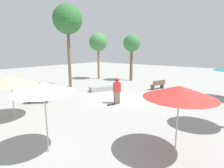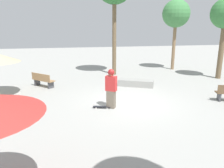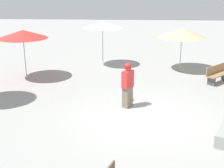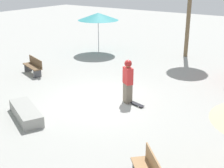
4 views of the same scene
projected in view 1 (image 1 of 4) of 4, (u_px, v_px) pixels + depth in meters
name	position (u px, v px, depth m)	size (l,w,h in m)	color
ground_plane	(119.00, 99.00, 13.09)	(60.00, 60.00, 0.00)	#9E9E99
skater_main	(117.00, 90.00, 11.85)	(0.48, 0.54, 1.78)	#726656
skateboard	(112.00, 104.00, 11.72)	(0.40, 0.82, 0.07)	black
concrete_ledge	(102.00, 89.00, 15.73)	(1.56, 2.24, 0.40)	gray
bench_near	(37.00, 97.00, 11.95)	(1.45, 1.44, 0.85)	#47474C
bench_far	(158.00, 85.00, 16.38)	(0.95, 1.65, 0.85)	#47474C
shade_umbrella_tan	(11.00, 80.00, 9.07)	(2.61, 2.61, 2.33)	#B7B7BC
shade_umbrella_white	(44.00, 88.00, 5.87)	(2.17, 2.17, 2.55)	#B7B7BC
shade_umbrella_red	(179.00, 92.00, 5.81)	(2.42, 2.42, 2.45)	#B7B7BC
palm_tree_center_left	(132.00, 44.00, 20.45)	(1.99, 1.99, 5.42)	brown
palm_tree_right	(68.00, 20.00, 16.32)	(2.74, 2.74, 7.82)	brown
palm_tree_left	(98.00, 43.00, 21.47)	(2.23, 2.23, 5.71)	#896B4C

